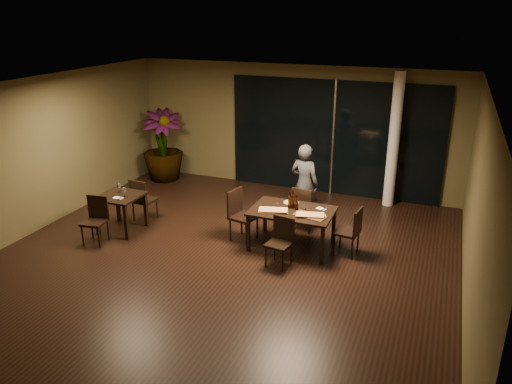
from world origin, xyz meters
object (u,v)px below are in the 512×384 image
at_px(chair_side_far, 142,198).
at_px(chair_side_near, 96,217).
at_px(main_table, 292,214).
at_px(side_table, 121,201).
at_px(bottle_b, 297,202).
at_px(bottle_c, 293,199).
at_px(chair_main_near, 281,239).
at_px(chair_main_left, 240,212).
at_px(diner, 304,184).
at_px(chair_main_far, 304,207).
at_px(chair_main_right, 351,229).
at_px(bottle_a, 290,200).
at_px(potted_plant, 163,146).

xyz_separation_m(chair_side_far, chair_side_near, (-0.26, -1.15, -0.01)).
relative_size(main_table, side_table, 1.88).
distance_m(side_table, bottle_b, 3.51).
height_order(main_table, bottle_c, bottle_c).
height_order(chair_main_near, chair_main_left, chair_main_left).
relative_size(side_table, diner, 0.48).
xyz_separation_m(chair_main_far, chair_side_far, (-3.27, -0.75, -0.00)).
bearing_deg(main_table, chair_main_near, -88.53).
distance_m(chair_main_right, diner, 1.68).
distance_m(chair_main_left, bottle_a, 1.04).
height_order(chair_main_right, chair_side_far, chair_side_far).
xyz_separation_m(chair_side_near, bottle_a, (3.46, 1.18, 0.41)).
bearing_deg(chair_main_near, bottle_b, 95.60).
bearing_deg(side_table, main_table, 8.37).
relative_size(chair_main_left, chair_main_right, 1.10).
relative_size(chair_main_far, bottle_b, 3.17).
relative_size(chair_main_left, bottle_a, 3.10).
height_order(bottle_a, bottle_c, bottle_c).
xyz_separation_m(chair_main_right, diner, (-1.21, 1.11, 0.34)).
xyz_separation_m(chair_main_left, bottle_c, (1.02, 0.10, 0.38)).
relative_size(chair_main_right, bottle_a, 2.81).
bearing_deg(side_table, chair_main_right, 7.77).
bearing_deg(potted_plant, side_table, -74.04).
height_order(chair_side_near, bottle_b, bottle_b).
height_order(side_table, chair_main_far, chair_main_far).
bearing_deg(chair_main_right, main_table, -76.85).
bearing_deg(chair_main_far, main_table, 100.01).
relative_size(chair_main_near, bottle_c, 2.42).
bearing_deg(chair_main_right, bottle_b, -79.71).
bearing_deg(chair_side_near, bottle_a, 10.77).
xyz_separation_m(potted_plant, bottle_a, (4.20, -2.48, 0.00)).
bearing_deg(bottle_b, chair_main_near, -93.23).
bearing_deg(side_table, chair_main_far, 20.85).
distance_m(chair_main_left, diner, 1.55).
height_order(chair_side_far, chair_side_near, chair_side_far).
xyz_separation_m(side_table, chair_main_left, (2.36, 0.50, -0.07)).
distance_m(chair_main_right, bottle_c, 1.19).
relative_size(main_table, diner, 0.90).
bearing_deg(bottle_c, chair_main_left, -174.58).
bearing_deg(bottle_a, bottle_b, -9.80).
bearing_deg(diner, chair_main_left, 64.23).
height_order(chair_side_far, bottle_a, bottle_a).
distance_m(chair_main_left, chair_side_near, 2.73).
relative_size(chair_main_right, chair_side_near, 1.00).
height_order(chair_main_right, bottle_b, bottle_b).
bearing_deg(chair_main_near, potted_plant, 151.73).
bearing_deg(bottle_a, main_table, -47.06).
height_order(main_table, side_table, same).
relative_size(chair_main_near, potted_plant, 0.47).
distance_m(chair_side_far, bottle_c, 3.28).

